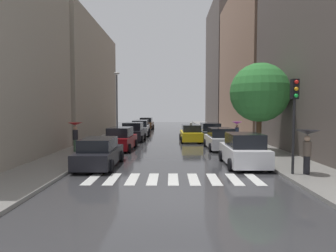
{
  "coord_description": "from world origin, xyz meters",
  "views": [
    {
      "loc": [
        -0.1,
        -9.68,
        3.1
      ],
      "look_at": [
        -0.41,
        20.43,
        1.34
      ],
      "focal_mm": 30.95,
      "sensor_mm": 36.0,
      "label": 1
    }
  ],
  "objects_px": {
    "parked_car_left_third": "(133,132)",
    "parked_car_right_second": "(220,139)",
    "parked_car_left_nearest": "(99,153)",
    "parked_car_left_fifth": "(142,126)",
    "parked_car_right_third": "(210,132)",
    "taxi_midroad": "(191,134)",
    "parked_car_left_fourth": "(140,129)",
    "parked_car_right_nearest": "(244,151)",
    "street_tree_right": "(259,93)",
    "parked_car_left_sixth": "(146,124)",
    "pedestrian_by_kerb": "(75,131)",
    "pedestrian_foreground": "(307,142)",
    "pedestrian_near_tree": "(237,128)",
    "parked_car_left_second": "(121,139)",
    "lamp_post_left": "(117,100)",
    "traffic_light_right_corner": "(294,105)"
  },
  "relations": [
    {
      "from": "parked_car_left_sixth",
      "to": "street_tree_right",
      "type": "bearing_deg",
      "value": -156.75
    },
    {
      "from": "street_tree_right",
      "to": "parked_car_right_nearest",
      "type": "bearing_deg",
      "value": -115.85
    },
    {
      "from": "taxi_midroad",
      "to": "parked_car_left_fourth",
      "type": "bearing_deg",
      "value": 41.11
    },
    {
      "from": "parked_car_left_nearest",
      "to": "parked_car_right_third",
      "type": "distance_m",
      "value": 15.05
    },
    {
      "from": "pedestrian_near_tree",
      "to": "parked_car_right_second",
      "type": "bearing_deg",
      "value": 155.45
    },
    {
      "from": "traffic_light_right_corner",
      "to": "parked_car_left_fourth",
      "type": "bearing_deg",
      "value": 113.97
    },
    {
      "from": "parked_car_right_second",
      "to": "pedestrian_foreground",
      "type": "distance_m",
      "value": 9.55
    },
    {
      "from": "taxi_midroad",
      "to": "pedestrian_by_kerb",
      "type": "height_order",
      "value": "pedestrian_by_kerb"
    },
    {
      "from": "pedestrian_by_kerb",
      "to": "lamp_post_left",
      "type": "bearing_deg",
      "value": -93.14
    },
    {
      "from": "parked_car_left_nearest",
      "to": "parked_car_left_second",
      "type": "relative_size",
      "value": 1.03
    },
    {
      "from": "parked_car_left_second",
      "to": "pedestrian_foreground",
      "type": "bearing_deg",
      "value": -128.9
    },
    {
      "from": "parked_car_left_third",
      "to": "parked_car_right_second",
      "type": "xyz_separation_m",
      "value": [
        7.48,
        -5.7,
        -0.06
      ]
    },
    {
      "from": "parked_car_left_fifth",
      "to": "parked_car_right_nearest",
      "type": "height_order",
      "value": "parked_car_right_nearest"
    },
    {
      "from": "parked_car_left_nearest",
      "to": "parked_car_left_third",
      "type": "relative_size",
      "value": 1.11
    },
    {
      "from": "parked_car_left_third",
      "to": "pedestrian_by_kerb",
      "type": "relative_size",
      "value": 2.04
    },
    {
      "from": "parked_car_right_second",
      "to": "street_tree_right",
      "type": "xyz_separation_m",
      "value": [
        2.3,
        -2.16,
        3.46
      ]
    },
    {
      "from": "parked_car_left_nearest",
      "to": "pedestrian_foreground",
      "type": "relative_size",
      "value": 2.29
    },
    {
      "from": "parked_car_left_nearest",
      "to": "parked_car_left_sixth",
      "type": "bearing_deg",
      "value": -0.34
    },
    {
      "from": "pedestrian_near_tree",
      "to": "lamp_post_left",
      "type": "relative_size",
      "value": 0.28
    },
    {
      "from": "parked_car_right_third",
      "to": "taxi_midroad",
      "type": "bearing_deg",
      "value": 111.8
    },
    {
      "from": "parked_car_left_fifth",
      "to": "taxi_midroad",
      "type": "xyz_separation_m",
      "value": [
        5.78,
        -11.6,
        -0.01
      ]
    },
    {
      "from": "pedestrian_foreground",
      "to": "pedestrian_near_tree",
      "type": "distance_m",
      "value": 11.83
    },
    {
      "from": "taxi_midroad",
      "to": "street_tree_right",
      "type": "height_order",
      "value": "street_tree_right"
    },
    {
      "from": "parked_car_right_second",
      "to": "traffic_light_right_corner",
      "type": "height_order",
      "value": "traffic_light_right_corner"
    },
    {
      "from": "parked_car_right_second",
      "to": "street_tree_right",
      "type": "distance_m",
      "value": 4.68
    },
    {
      "from": "traffic_light_right_corner",
      "to": "street_tree_right",
      "type": "bearing_deg",
      "value": 85.39
    },
    {
      "from": "parked_car_left_fifth",
      "to": "pedestrian_by_kerb",
      "type": "bearing_deg",
      "value": 169.18
    },
    {
      "from": "parked_car_left_nearest",
      "to": "parked_car_right_third",
      "type": "xyz_separation_m",
      "value": [
        7.67,
        12.95,
        0.08
      ]
    },
    {
      "from": "parked_car_right_third",
      "to": "pedestrian_foreground",
      "type": "distance_m",
      "value": 15.46
    },
    {
      "from": "taxi_midroad",
      "to": "pedestrian_near_tree",
      "type": "bearing_deg",
      "value": -125.84
    },
    {
      "from": "parked_car_left_fourth",
      "to": "parked_car_right_second",
      "type": "relative_size",
      "value": 1.07
    },
    {
      "from": "parked_car_left_fourth",
      "to": "street_tree_right",
      "type": "height_order",
      "value": "street_tree_right"
    },
    {
      "from": "lamp_post_left",
      "to": "parked_car_right_nearest",
      "type": "bearing_deg",
      "value": -54.95
    },
    {
      "from": "parked_car_left_nearest",
      "to": "parked_car_left_fifth",
      "type": "height_order",
      "value": "parked_car_left_fifth"
    },
    {
      "from": "parked_car_left_fourth",
      "to": "taxi_midroad",
      "type": "bearing_deg",
      "value": -140.7
    },
    {
      "from": "parked_car_right_third",
      "to": "taxi_midroad",
      "type": "xyz_separation_m",
      "value": [
        -1.92,
        -0.79,
        -0.05
      ]
    },
    {
      "from": "pedestrian_near_tree",
      "to": "pedestrian_by_kerb",
      "type": "xyz_separation_m",
      "value": [
        -12.32,
        -4.97,
        0.14
      ]
    },
    {
      "from": "parked_car_left_second",
      "to": "street_tree_right",
      "type": "bearing_deg",
      "value": -97.57
    },
    {
      "from": "parked_car_left_fourth",
      "to": "parked_car_right_nearest",
      "type": "bearing_deg",
      "value": -159.75
    },
    {
      "from": "parked_car_right_third",
      "to": "lamp_post_left",
      "type": "bearing_deg",
      "value": 84.49
    },
    {
      "from": "parked_car_left_third",
      "to": "pedestrian_foreground",
      "type": "xyz_separation_m",
      "value": [
        9.84,
        -14.91,
        0.79
      ]
    },
    {
      "from": "parked_car_right_second",
      "to": "pedestrian_by_kerb",
      "type": "xyz_separation_m",
      "value": [
        -10.46,
        -2.36,
        0.83
      ]
    },
    {
      "from": "parked_car_left_second",
      "to": "pedestrian_by_kerb",
      "type": "xyz_separation_m",
      "value": [
        -2.82,
        -1.96,
        0.81
      ]
    },
    {
      "from": "parked_car_left_third",
      "to": "pedestrian_foreground",
      "type": "relative_size",
      "value": 2.06
    },
    {
      "from": "parked_car_left_fifth",
      "to": "parked_car_right_third",
      "type": "bearing_deg",
      "value": -147.17
    },
    {
      "from": "parked_car_left_fourth",
      "to": "parked_car_left_sixth",
      "type": "xyz_separation_m",
      "value": [
        -0.2,
        11.11,
        0.0
      ]
    },
    {
      "from": "parked_car_left_sixth",
      "to": "pedestrian_by_kerb",
      "type": "bearing_deg",
      "value": 174.82
    },
    {
      "from": "parked_car_left_nearest",
      "to": "parked_car_right_nearest",
      "type": "distance_m",
      "value": 7.83
    },
    {
      "from": "parked_car_left_second",
      "to": "parked_car_right_third",
      "type": "bearing_deg",
      "value": -47.43
    },
    {
      "from": "pedestrian_by_kerb",
      "to": "parked_car_left_fifth",
      "type": "bearing_deg",
      "value": -93.92
    }
  ]
}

